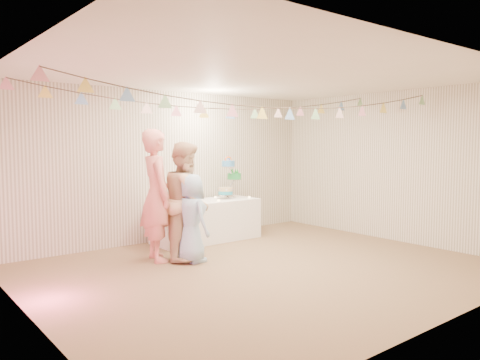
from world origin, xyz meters
TOP-DOWN VIEW (x-y plane):
  - floor at (0.00, 0.00)m, footprint 6.00×6.00m
  - ceiling at (0.00, 0.00)m, footprint 6.00×6.00m
  - back_wall at (0.00, 2.50)m, footprint 6.00×6.00m
  - front_wall at (0.00, -2.50)m, footprint 6.00×6.00m
  - left_wall at (-3.00, 0.00)m, footprint 5.00×5.00m
  - right_wall at (3.00, 0.00)m, footprint 5.00×5.00m
  - table at (0.42, 2.01)m, footprint 1.87×0.75m
  - cake_stand at (0.97, 2.06)m, footprint 0.63×0.37m
  - cake_bottom at (0.82, 2.00)m, footprint 0.31×0.31m
  - cake_middle at (1.15, 2.15)m, footprint 0.27×0.27m
  - cake_top_tier at (0.91, 2.03)m, footprint 0.25×0.25m
  - platter at (-0.07, 1.96)m, footprint 0.38×0.38m
  - posy at (0.29, 2.06)m, footprint 0.13×0.13m
  - person_adult_a at (-0.92, 1.33)m, footprint 0.59×0.78m
  - person_adult_b at (-0.54, 1.13)m, footprint 1.03×1.06m
  - person_child at (-0.58, 0.93)m, footprint 0.42×0.63m
  - bunting_back at (0.00, 1.10)m, footprint 5.60×1.10m
  - bunting_front at (0.00, -0.20)m, footprint 5.60×0.90m
  - tealight_0 at (-0.38, 1.86)m, footprint 0.04×0.04m
  - tealight_1 at (0.07, 2.19)m, footprint 0.04×0.04m
  - tealight_2 at (0.52, 1.79)m, footprint 0.04×0.04m
  - tealight_3 at (0.77, 2.23)m, footprint 0.04×0.04m
  - tealight_4 at (1.24, 1.83)m, footprint 0.04×0.04m

SIDE VIEW (x-z plane):
  - floor at x=0.00m, z-range 0.00..0.00m
  - table at x=0.42m, z-range 0.00..0.70m
  - person_child at x=-0.58m, z-range 0.00..1.27m
  - tealight_0 at x=-0.38m, z-range 0.70..0.73m
  - tealight_1 at x=0.07m, z-range 0.70..0.73m
  - tealight_2 at x=0.52m, z-range 0.70..0.73m
  - tealight_3 at x=0.77m, z-range 0.70..0.73m
  - tealight_4 at x=1.24m, z-range 0.70..0.73m
  - platter at x=-0.07m, z-range 0.75..0.77m
  - posy at x=0.29m, z-range 0.75..0.89m
  - cake_bottom at x=0.82m, z-range 0.76..0.91m
  - person_adult_b at x=-0.54m, z-range 0.00..1.73m
  - person_adult_a at x=-0.92m, z-range 0.00..1.91m
  - cake_stand at x=0.97m, z-range 0.75..1.45m
  - cake_middle at x=1.15m, z-range 1.00..1.22m
  - back_wall at x=0.00m, z-range 1.30..1.30m
  - front_wall at x=0.00m, z-range 1.30..1.30m
  - left_wall at x=-3.00m, z-range 1.30..1.30m
  - right_wall at x=3.00m, z-range 1.30..1.30m
  - cake_top_tier at x=0.91m, z-range 1.28..1.47m
  - bunting_front at x=0.00m, z-range 2.14..2.50m
  - bunting_back at x=0.00m, z-range 2.15..2.55m
  - ceiling at x=0.00m, z-range 2.60..2.60m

